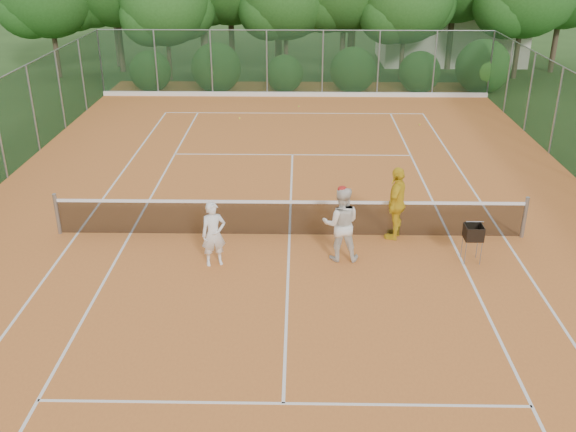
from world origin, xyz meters
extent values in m
plane|color=#234117|center=(0.00, 0.00, 0.00)|extent=(120.00, 120.00, 0.00)
cube|color=#CD722F|center=(0.00, 0.00, 0.01)|extent=(18.00, 36.00, 0.02)
cube|color=beige|center=(9.00, 24.00, 1.50)|extent=(8.00, 5.00, 3.00)
cylinder|color=gray|center=(-5.94, 0.00, 0.57)|extent=(0.10, 0.10, 1.10)
cylinder|color=gray|center=(5.94, 0.00, 0.57)|extent=(0.10, 0.10, 1.10)
cube|color=black|center=(0.00, 0.00, 0.48)|extent=(11.87, 0.03, 0.86)
cube|color=white|center=(0.00, 0.00, 0.95)|extent=(11.87, 0.04, 0.07)
imported|color=white|center=(-1.72, -1.58, 0.80)|extent=(0.65, 0.53, 1.56)
imported|color=silver|center=(1.22, -1.25, 0.93)|extent=(0.90, 0.71, 1.83)
ellipsoid|color=#B11E17|center=(1.22, -1.25, 1.81)|extent=(0.22, 0.22, 0.14)
imported|color=yellow|center=(2.68, -0.05, 0.96)|extent=(0.85, 1.20, 1.89)
cylinder|color=gray|center=(4.12, -1.50, 0.31)|extent=(0.02, 0.02, 0.58)
cylinder|color=gray|center=(4.49, -1.14, 0.31)|extent=(0.02, 0.02, 0.58)
cube|color=black|center=(4.30, -1.32, 0.78)|extent=(0.40, 0.40, 0.34)
sphere|color=yellow|center=(-2.24, 10.95, 0.05)|extent=(0.07, 0.07, 0.07)
sphere|color=#B8D631|center=(0.20, 12.91, 0.05)|extent=(0.07, 0.07, 0.07)
sphere|color=gold|center=(5.05, 10.13, 0.05)|extent=(0.07, 0.07, 0.07)
cube|color=white|center=(0.00, 11.88, 0.02)|extent=(11.03, 0.06, 0.01)
cube|color=white|center=(-5.49, 0.00, 0.02)|extent=(0.06, 23.77, 0.01)
cube|color=white|center=(5.49, 0.00, 0.02)|extent=(0.06, 23.77, 0.01)
cube|color=white|center=(-4.11, 0.00, 0.02)|extent=(0.06, 23.77, 0.01)
cube|color=white|center=(4.11, 0.00, 0.02)|extent=(0.06, 23.77, 0.01)
cube|color=white|center=(0.00, 6.40, 0.02)|extent=(8.23, 0.06, 0.01)
cube|color=white|center=(0.00, -6.40, 0.02)|extent=(8.23, 0.06, 0.01)
cube|color=white|center=(0.00, 0.00, 0.02)|extent=(0.06, 12.80, 0.01)
cube|color=#19381E|center=(0.00, 15.00, 1.52)|extent=(18.00, 0.02, 3.00)
cylinder|color=gray|center=(-9.00, 15.00, 1.52)|extent=(0.07, 0.07, 3.00)
cylinder|color=gray|center=(9.00, 15.00, 1.52)|extent=(0.07, 0.07, 3.00)
cylinder|color=gray|center=(-9.00, 15.00, 1.52)|extent=(0.07, 0.07, 3.00)
cylinder|color=gray|center=(9.00, 15.00, 1.52)|extent=(0.07, 0.07, 3.00)
cylinder|color=brown|center=(-12.50, 19.00, 1.88)|extent=(0.26, 0.26, 3.75)
cylinder|color=brown|center=(-9.50, 20.50, 2.20)|extent=(0.30, 0.30, 4.40)
cylinder|color=brown|center=(-6.50, 18.50, 1.60)|extent=(0.22, 0.22, 3.20)
sphere|color=#24521B|center=(-6.50, 18.50, 3.97)|extent=(4.48, 4.48, 4.48)
cylinder|color=brown|center=(-3.50, 21.00, 2.25)|extent=(0.31, 0.31, 4.50)
cylinder|color=brown|center=(-0.50, 19.50, 1.75)|extent=(0.24, 0.24, 3.50)
cylinder|color=brown|center=(2.50, 20.00, 2.05)|extent=(0.28, 0.28, 4.10)
cylinder|color=brown|center=(5.50, 18.80, 1.70)|extent=(0.23, 0.23, 3.40)
cylinder|color=brown|center=(8.50, 21.50, 2.33)|extent=(0.32, 0.32, 4.65)
cylinder|color=brown|center=(11.50, 19.20, 1.90)|extent=(0.26, 0.26, 3.80)
cylinder|color=brown|center=(14.00, 20.80, 2.12)|extent=(0.29, 0.29, 4.25)
camera|label=1|loc=(0.23, -14.82, 7.23)|focal=40.00mm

